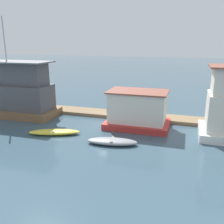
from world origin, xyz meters
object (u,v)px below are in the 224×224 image
at_px(houseboat_brown, 20,93).
at_px(houseboat_red, 138,110).
at_px(dinghy_yellow, 54,132).
at_px(dinghy_grey, 112,141).

xyz_separation_m(houseboat_brown, houseboat_red, (11.52, -0.06, -0.79)).
relative_size(houseboat_brown, houseboat_red, 1.76).
relative_size(dinghy_yellow, dinghy_grey, 1.10).
height_order(houseboat_brown, dinghy_grey, houseboat_brown).
xyz_separation_m(houseboat_brown, dinghy_grey, (10.59, -4.27, -2.05)).
bearing_deg(dinghy_yellow, houseboat_red, 32.55).
bearing_deg(dinghy_grey, dinghy_yellow, 174.02).
relative_size(houseboat_brown, dinghy_yellow, 2.26).
height_order(houseboat_brown, houseboat_red, houseboat_brown).
distance_m(houseboat_red, dinghy_yellow, 6.99).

